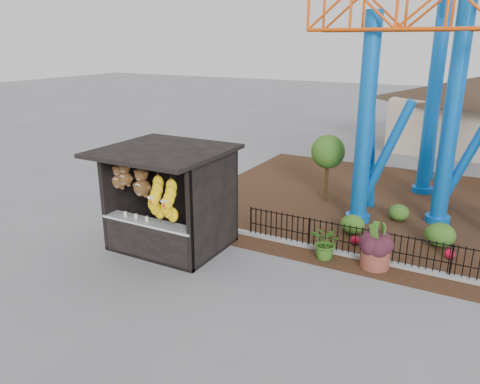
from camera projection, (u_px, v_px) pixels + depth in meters
The scene contains 9 objects.
ground at pixel (239, 284), 12.25m from camera, with size 120.00×120.00×0.00m, color slate.
mulch_bed at pixel (440, 215), 17.10m from camera, with size 18.00×12.00×0.02m, color #331E11.
curb at pixel (418, 270), 12.91m from camera, with size 18.00×0.18×0.12m, color gray.
prize_booth at pixel (166, 202), 13.90m from camera, with size 3.50×3.40×3.12m.
picket_fence at pixel (455, 262), 12.36m from camera, with size 12.20×0.06×1.00m, color black, non-canonical shape.
terracotta_planter at pixel (375, 257), 13.10m from camera, with size 0.81×0.81×0.60m, color brown.
planter_foliage at pixel (377, 237), 12.91m from camera, with size 0.70×0.70×0.64m, color #33141D.
potted_plant at pixel (326, 243), 13.53m from camera, with size 0.92×0.80×1.03m, color #1C601C.
landscaping at pixel (435, 232), 14.73m from camera, with size 7.70×3.29×0.73m.
Camera 1 is at (5.25, -9.54, 6.12)m, focal length 35.00 mm.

